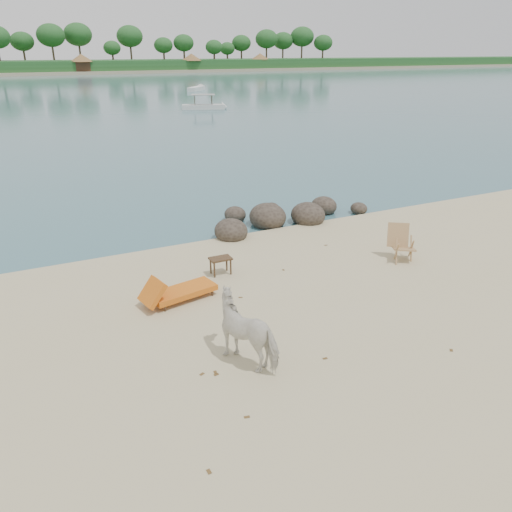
{
  "coord_description": "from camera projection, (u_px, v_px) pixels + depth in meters",
  "views": [
    {
      "loc": [
        -5.59,
        -8.06,
        5.65
      ],
      "look_at": [
        -0.65,
        2.0,
        1.0
      ],
      "focal_mm": 35.0,
      "sensor_mm": 36.0,
      "label": 1
    }
  ],
  "objects": [
    {
      "name": "water",
      "position": [
        34.0,
        85.0,
        85.74
      ],
      "size": [
        400.0,
        400.0,
        0.0
      ],
      "primitive_type": "plane",
      "color": "#335C66",
      "rests_on": "ground"
    },
    {
      "name": "far_shore",
      "position": [
        15.0,
        70.0,
        152.06
      ],
      "size": [
        420.0,
        90.0,
        1.4
      ],
      "primitive_type": "cube",
      "color": "tan",
      "rests_on": "ground"
    },
    {
      "name": "far_scenery",
      "position": [
        19.0,
        61.0,
        123.26
      ],
      "size": [
        420.0,
        18.0,
        9.5
      ],
      "color": "#1E4C1E",
      "rests_on": "ground"
    },
    {
      "name": "boulders",
      "position": [
        280.0,
        217.0,
        17.52
      ],
      "size": [
        6.24,
        2.79,
        0.95
      ],
      "rotation": [
        0.0,
        0.0,
        -0.28
      ],
      "color": "#2E261F",
      "rests_on": "ground"
    },
    {
      "name": "cow",
      "position": [
        250.0,
        331.0,
        9.55
      ],
      "size": [
        1.36,
        1.74,
        1.34
      ],
      "primitive_type": "imported",
      "rotation": [
        0.0,
        0.0,
        3.61
      ],
      "color": "white",
      "rests_on": "ground"
    },
    {
      "name": "side_table",
      "position": [
        221.0,
        267.0,
        13.42
      ],
      "size": [
        0.58,
        0.38,
        0.47
      ],
      "primitive_type": null,
      "rotation": [
        0.0,
        0.0,
        -0.01
      ],
      "color": "#352215",
      "rests_on": "ground"
    },
    {
      "name": "lounge_chair",
      "position": [
        183.0,
        289.0,
        12.05
      ],
      "size": [
        2.11,
        1.09,
        0.6
      ],
      "primitive_type": null,
      "rotation": [
        0.0,
        0.0,
        0.2
      ],
      "color": "orange",
      "rests_on": "ground"
    },
    {
      "name": "deck_chair",
      "position": [
        405.0,
        245.0,
        14.2
      ],
      "size": [
        0.94,
        0.96,
        1.02
      ],
      "primitive_type": null,
      "rotation": [
        0.0,
        0.0,
        -0.59
      ],
      "color": "tan",
      "rests_on": "ground"
    },
    {
      "name": "boat_mid",
      "position": [
        203.0,
        97.0,
        50.89
      ],
      "size": [
        5.0,
        2.63,
        2.4
      ],
      "primitive_type": null,
      "rotation": [
        0.0,
        0.0,
        -0.33
      ],
      "color": "silver",
      "rests_on": "water"
    },
    {
      "name": "boat_far",
      "position": [
        196.0,
        88.0,
        74.8
      ],
      "size": [
        4.41,
        5.06,
        0.64
      ],
      "primitive_type": null,
      "rotation": [
        0.0,
        0.0,
        0.89
      ],
      "color": "silver",
      "rests_on": "water"
    },
    {
      "name": "dead_leaves",
      "position": [
        301.0,
        342.0,
        10.4
      ],
      "size": [
        7.14,
        7.49,
        0.0
      ],
      "color": "brown",
      "rests_on": "ground"
    }
  ]
}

